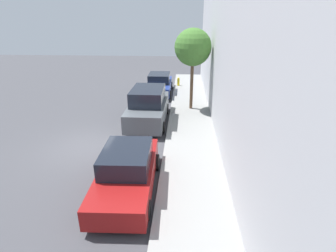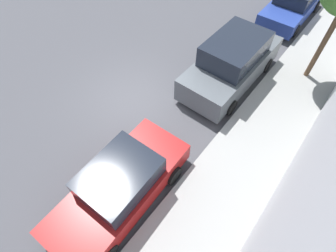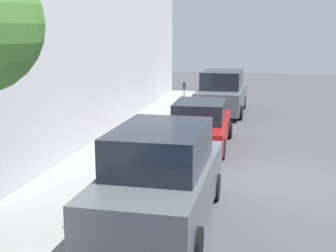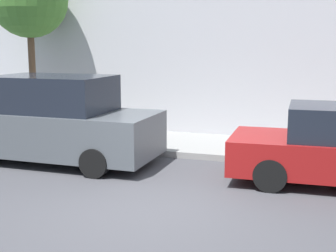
{
  "view_description": "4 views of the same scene",
  "coord_description": "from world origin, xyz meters",
  "px_view_note": "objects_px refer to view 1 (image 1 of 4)",
  "views": [
    {
      "loc": [
        4.33,
        -10.68,
        5.65
      ],
      "look_at": [
        3.64,
        0.33,
        1.0
      ],
      "focal_mm": 28.0,
      "sensor_mm": 36.0,
      "label": 1
    },
    {
      "loc": [
        5.38,
        -4.63,
        7.67
      ],
      "look_at": [
        2.32,
        -0.76,
        1.0
      ],
      "focal_mm": 28.0,
      "sensor_mm": 36.0,
      "label": 2
    },
    {
      "loc": [
        0.37,
        11.95,
        3.87
      ],
      "look_at": [
        3.19,
        -1.5,
        1.0
      ],
      "focal_mm": 50.0,
      "sensor_mm": 36.0,
      "label": 3
    },
    {
      "loc": [
        -6.87,
        -2.53,
        2.69
      ],
      "look_at": [
        2.25,
        0.45,
        1.0
      ],
      "focal_mm": 50.0,
      "sensor_mm": 36.0,
      "label": 4
    }
  ],
  "objects_px": {
    "parked_sedan_fourth": "(159,84)",
    "fire_hydrant": "(178,81)",
    "parked_suv_third": "(148,107)",
    "street_tree": "(193,48)",
    "parked_sedan_second": "(127,171)"
  },
  "relations": [
    {
      "from": "parked_sedan_fourth",
      "to": "fire_hydrant",
      "type": "distance_m",
      "value": 2.5
    },
    {
      "from": "parked_suv_third",
      "to": "parked_sedan_fourth",
      "type": "height_order",
      "value": "parked_suv_third"
    },
    {
      "from": "parked_sedan_second",
      "to": "street_tree",
      "type": "height_order",
      "value": "street_tree"
    },
    {
      "from": "street_tree",
      "to": "parked_suv_third",
      "type": "bearing_deg",
      "value": -138.52
    },
    {
      "from": "parked_sedan_fourth",
      "to": "fire_hydrant",
      "type": "relative_size",
      "value": 6.55
    },
    {
      "from": "parked_sedan_fourth",
      "to": "fire_hydrant",
      "type": "height_order",
      "value": "parked_sedan_fourth"
    },
    {
      "from": "parked_suv_third",
      "to": "street_tree",
      "type": "xyz_separation_m",
      "value": [
        2.46,
        2.17,
        2.98
      ]
    },
    {
      "from": "parked_sedan_fourth",
      "to": "fire_hydrant",
      "type": "xyz_separation_m",
      "value": [
        1.45,
        2.02,
        -0.23
      ]
    },
    {
      "from": "parked_sedan_fourth",
      "to": "street_tree",
      "type": "relative_size",
      "value": 0.92
    },
    {
      "from": "parked_sedan_fourth",
      "to": "street_tree",
      "type": "height_order",
      "value": "street_tree"
    },
    {
      "from": "parked_sedan_second",
      "to": "fire_hydrant",
      "type": "distance_m",
      "value": 14.52
    },
    {
      "from": "parked_suv_third",
      "to": "fire_hydrant",
      "type": "distance_m",
      "value": 8.26
    },
    {
      "from": "parked_sedan_second",
      "to": "parked_sedan_fourth",
      "type": "xyz_separation_m",
      "value": [
        -0.05,
        12.43,
        0.0
      ]
    },
    {
      "from": "parked_suv_third",
      "to": "parked_sedan_fourth",
      "type": "xyz_separation_m",
      "value": [
        0.05,
        6.08,
        -0.21
      ]
    },
    {
      "from": "parked_suv_third",
      "to": "fire_hydrant",
      "type": "bearing_deg",
      "value": 79.49
    }
  ]
}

